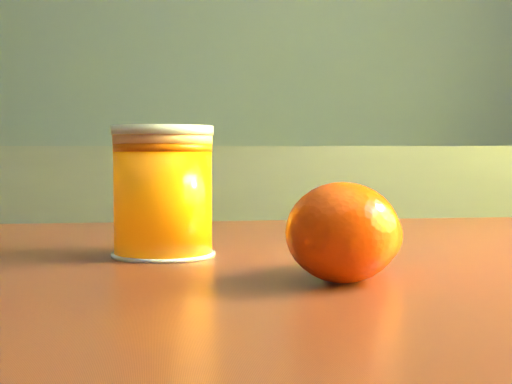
{
  "coord_description": "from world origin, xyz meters",
  "views": [
    {
      "loc": [
        0.66,
        -0.51,
        0.88
      ],
      "look_at": [
        0.65,
        0.1,
        0.85
      ],
      "focal_mm": 50.0,
      "sensor_mm": 36.0,
      "label": 1
    }
  ],
  "objects": [
    {
      "name": "kitchen_counter",
      "position": [
        0.0,
        1.45,
        0.45
      ],
      "size": [
        3.15,
        0.6,
        0.9
      ],
      "primitive_type": "cube",
      "color": "#46464A",
      "rests_on": "ground"
    },
    {
      "name": "juice_glass",
      "position": [
        0.57,
        0.09,
        0.85
      ],
      "size": [
        0.09,
        0.09,
        0.11
      ],
      "rotation": [
        0.0,
        0.0,
        -0.33
      ],
      "color": "orange",
      "rests_on": "table"
    },
    {
      "name": "orange_back",
      "position": [
        0.73,
        0.01,
        0.82
      ],
      "size": [
        0.06,
        0.06,
        0.05
      ],
      "primitive_type": "ellipsoid",
      "rotation": [
        0.0,
        0.0,
        0.02
      ],
      "color": "#F13C04",
      "rests_on": "table"
    },
    {
      "name": "orange_front",
      "position": [
        0.71,
        -0.04,
        0.83
      ],
      "size": [
        0.09,
        0.09,
        0.07
      ],
      "primitive_type": "ellipsoid",
      "rotation": [
        0.0,
        0.0,
        -0.27
      ],
      "color": "#F13C04",
      "rests_on": "table"
    }
  ]
}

